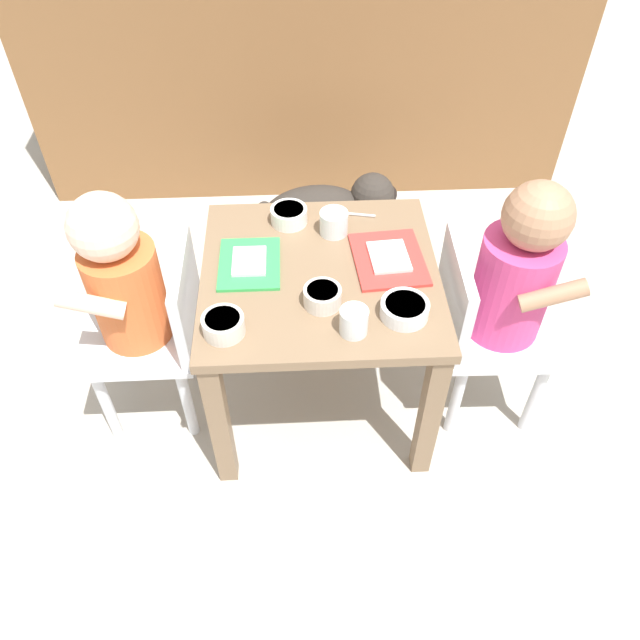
{
  "coord_description": "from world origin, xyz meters",
  "views": [
    {
      "loc": [
        -0.05,
        -1.06,
        1.4
      ],
      "look_at": [
        0.0,
        0.0,
        0.3
      ],
      "focal_mm": 34.97,
      "sensor_mm": 36.0,
      "label": 1
    }
  ],
  "objects_px": {
    "seated_child_left": "(131,289)",
    "water_cup_left": "(354,323)",
    "dining_table": "(320,298)",
    "water_cup_right": "(334,224)",
    "dog": "(327,211)",
    "cereal_bowl_left_side": "(405,309)",
    "food_tray_right": "(389,259)",
    "spoon_by_left_tray": "(351,214)",
    "cereal_bowl_right_side": "(289,215)",
    "seated_child_right": "(510,282)",
    "food_tray_left": "(249,263)",
    "veggie_bowl_far": "(223,325)",
    "veggie_bowl_near": "(321,296)"
  },
  "relations": [
    {
      "from": "food_tray_right",
      "to": "water_cup_right",
      "type": "bearing_deg",
      "value": 137.39
    },
    {
      "from": "food_tray_right",
      "to": "cereal_bowl_right_side",
      "type": "relative_size",
      "value": 2.35
    },
    {
      "from": "dining_table",
      "to": "water_cup_right",
      "type": "distance_m",
      "value": 0.18
    },
    {
      "from": "dining_table",
      "to": "food_tray_right",
      "type": "bearing_deg",
      "value": 10.39
    },
    {
      "from": "dining_table",
      "to": "food_tray_left",
      "type": "bearing_deg",
      "value": 169.61
    },
    {
      "from": "food_tray_left",
      "to": "cereal_bowl_left_side",
      "type": "relative_size",
      "value": 1.73
    },
    {
      "from": "cereal_bowl_right_side",
      "to": "food_tray_left",
      "type": "bearing_deg",
      "value": -120.81
    },
    {
      "from": "cereal_bowl_right_side",
      "to": "cereal_bowl_left_side",
      "type": "distance_m",
      "value": 0.41
    },
    {
      "from": "dining_table",
      "to": "spoon_by_left_tray",
      "type": "height_order",
      "value": "spoon_by_left_tray"
    },
    {
      "from": "dog",
      "to": "spoon_by_left_tray",
      "type": "distance_m",
      "value": 0.43
    },
    {
      "from": "veggie_bowl_far",
      "to": "seated_child_left",
      "type": "bearing_deg",
      "value": 143.0
    },
    {
      "from": "water_cup_left",
      "to": "veggie_bowl_near",
      "type": "distance_m",
      "value": 0.1
    },
    {
      "from": "food_tray_left",
      "to": "seated_child_right",
      "type": "bearing_deg",
      "value": -6.11
    },
    {
      "from": "dining_table",
      "to": "cereal_bowl_right_side",
      "type": "height_order",
      "value": "cereal_bowl_right_side"
    },
    {
      "from": "water_cup_right",
      "to": "veggie_bowl_far",
      "type": "xyz_separation_m",
      "value": [
        -0.25,
        -0.32,
        -0.0
      ]
    },
    {
      "from": "food_tray_right",
      "to": "veggie_bowl_far",
      "type": "xyz_separation_m",
      "value": [
        -0.37,
        -0.21,
        0.02
      ]
    },
    {
      "from": "seated_child_left",
      "to": "food_tray_right",
      "type": "height_order",
      "value": "seated_child_left"
    },
    {
      "from": "water_cup_left",
      "to": "spoon_by_left_tray",
      "type": "distance_m",
      "value": 0.4
    },
    {
      "from": "dog",
      "to": "cereal_bowl_right_side",
      "type": "distance_m",
      "value": 0.47
    },
    {
      "from": "dining_table",
      "to": "spoon_by_left_tray",
      "type": "relative_size",
      "value": 5.42
    },
    {
      "from": "seated_child_left",
      "to": "water_cup_left",
      "type": "relative_size",
      "value": 11.5
    },
    {
      "from": "dining_table",
      "to": "water_cup_left",
      "type": "bearing_deg",
      "value": -72.45
    },
    {
      "from": "cereal_bowl_left_side",
      "to": "water_cup_right",
      "type": "bearing_deg",
      "value": 114.35
    },
    {
      "from": "dog",
      "to": "cereal_bowl_left_side",
      "type": "height_order",
      "value": "cereal_bowl_left_side"
    },
    {
      "from": "seated_child_left",
      "to": "water_cup_left",
      "type": "height_order",
      "value": "seated_child_left"
    },
    {
      "from": "veggie_bowl_far",
      "to": "cereal_bowl_left_side",
      "type": "bearing_deg",
      "value": 4.5
    },
    {
      "from": "water_cup_right",
      "to": "spoon_by_left_tray",
      "type": "xyz_separation_m",
      "value": [
        0.05,
        0.07,
        -0.02
      ]
    },
    {
      "from": "cereal_bowl_right_side",
      "to": "spoon_by_left_tray",
      "type": "xyz_separation_m",
      "value": [
        0.16,
        0.02,
        -0.02
      ]
    },
    {
      "from": "dog",
      "to": "water_cup_left",
      "type": "xyz_separation_m",
      "value": [
        0.01,
        -0.75,
        0.27
      ]
    },
    {
      "from": "dog",
      "to": "water_cup_right",
      "type": "distance_m",
      "value": 0.5
    },
    {
      "from": "seated_child_right",
      "to": "water_cup_left",
      "type": "bearing_deg",
      "value": -157.55
    },
    {
      "from": "spoon_by_left_tray",
      "to": "cereal_bowl_left_side",
      "type": "bearing_deg",
      "value": -77.12
    },
    {
      "from": "dining_table",
      "to": "veggie_bowl_near",
      "type": "distance_m",
      "value": 0.15
    },
    {
      "from": "dog",
      "to": "water_cup_left",
      "type": "height_order",
      "value": "water_cup_left"
    },
    {
      "from": "cereal_bowl_left_side",
      "to": "seated_child_left",
      "type": "bearing_deg",
      "value": 166.89
    },
    {
      "from": "food_tray_right",
      "to": "veggie_bowl_far",
      "type": "bearing_deg",
      "value": -150.57
    },
    {
      "from": "seated_child_left",
      "to": "food_tray_right",
      "type": "xyz_separation_m",
      "value": [
        0.59,
        0.04,
        0.03
      ]
    },
    {
      "from": "food_tray_left",
      "to": "veggie_bowl_far",
      "type": "bearing_deg",
      "value": -102.51
    },
    {
      "from": "seated_child_left",
      "to": "veggie_bowl_far",
      "type": "xyz_separation_m",
      "value": [
        0.23,
        -0.17,
        0.05
      ]
    },
    {
      "from": "veggie_bowl_near",
      "to": "veggie_bowl_far",
      "type": "height_order",
      "value": "same"
    },
    {
      "from": "water_cup_right",
      "to": "veggie_bowl_near",
      "type": "xyz_separation_m",
      "value": [
        -0.04,
        -0.24,
        -0.0
      ]
    },
    {
      "from": "dining_table",
      "to": "cereal_bowl_left_side",
      "type": "height_order",
      "value": "cereal_bowl_left_side"
    },
    {
      "from": "dog",
      "to": "food_tray_left",
      "type": "distance_m",
      "value": 0.62
    },
    {
      "from": "veggie_bowl_near",
      "to": "seated_child_right",
      "type": "bearing_deg",
      "value": 9.18
    },
    {
      "from": "seated_child_right",
      "to": "water_cup_left",
      "type": "relative_size",
      "value": 11.75
    },
    {
      "from": "food_tray_right",
      "to": "spoon_by_left_tray",
      "type": "distance_m",
      "value": 0.19
    },
    {
      "from": "seated_child_left",
      "to": "veggie_bowl_near",
      "type": "distance_m",
      "value": 0.44
    },
    {
      "from": "food_tray_left",
      "to": "spoon_by_left_tray",
      "type": "relative_size",
      "value": 1.78
    },
    {
      "from": "water_cup_right",
      "to": "food_tray_left",
      "type": "bearing_deg",
      "value": -151.12
    },
    {
      "from": "seated_child_left",
      "to": "dining_table",
      "type": "bearing_deg",
      "value": 1.0
    }
  ]
}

